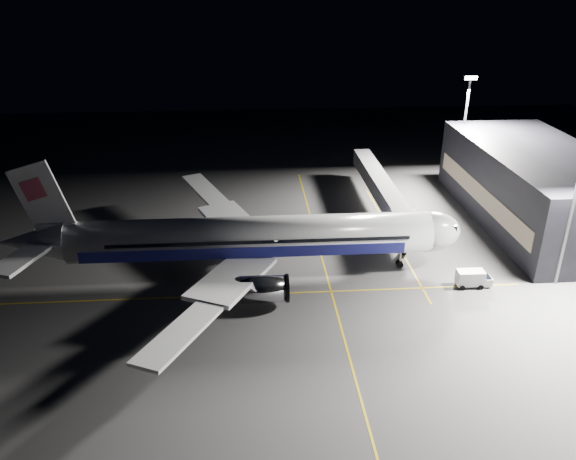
{
  "coord_description": "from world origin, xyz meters",
  "views": [
    {
      "loc": [
        -0.13,
        -67.81,
        37.55
      ],
      "look_at": [
        4.88,
        0.36,
        6.0
      ],
      "focal_mm": 35.0,
      "sensor_mm": 36.0,
      "label": 1
    }
  ],
  "objects_px": {
    "jet_bridge": "(383,190)",
    "safety_cone_c": "(276,233)",
    "floodlight_mast_north": "(465,121)",
    "service_truck": "(473,278)",
    "floodlight_mast_south": "(575,196)",
    "baggage_tug": "(236,215)",
    "safety_cone_a": "(245,233)",
    "airliner": "(244,238)",
    "safety_cone_b": "(267,249)"
  },
  "relations": [
    {
      "from": "safety_cone_a",
      "to": "baggage_tug",
      "type": "bearing_deg",
      "value": 103.66
    },
    {
      "from": "airliner",
      "to": "floodlight_mast_south",
      "type": "height_order",
      "value": "floodlight_mast_south"
    },
    {
      "from": "baggage_tug",
      "to": "safety_cone_c",
      "type": "bearing_deg",
      "value": -61.03
    },
    {
      "from": "safety_cone_a",
      "to": "safety_cone_b",
      "type": "height_order",
      "value": "safety_cone_b"
    },
    {
      "from": "floodlight_mast_north",
      "to": "safety_cone_b",
      "type": "distance_m",
      "value": 47.37
    },
    {
      "from": "safety_cone_c",
      "to": "floodlight_mast_south",
      "type": "bearing_deg",
      "value": -25.81
    },
    {
      "from": "airliner",
      "to": "safety_cone_a",
      "type": "bearing_deg",
      "value": 89.91
    },
    {
      "from": "service_truck",
      "to": "airliner",
      "type": "bearing_deg",
      "value": 169.27
    },
    {
      "from": "floodlight_mast_south",
      "to": "service_truck",
      "type": "xyz_separation_m",
      "value": [
        -11.36,
        -0.05,
        -11.13
      ]
    },
    {
      "from": "airliner",
      "to": "baggage_tug",
      "type": "xyz_separation_m",
      "value": [
        -1.45,
        18.09,
        -4.24
      ]
    },
    {
      "from": "jet_bridge",
      "to": "safety_cone_c",
      "type": "height_order",
      "value": "jet_bridge"
    },
    {
      "from": "jet_bridge",
      "to": "safety_cone_b",
      "type": "distance_m",
      "value": 23.52
    },
    {
      "from": "airliner",
      "to": "service_truck",
      "type": "relative_size",
      "value": 13.45
    },
    {
      "from": "safety_cone_c",
      "to": "floodlight_mast_north",
      "type": "bearing_deg",
      "value": 29.51
    },
    {
      "from": "jet_bridge",
      "to": "floodlight_mast_north",
      "type": "distance_m",
      "value": 24.06
    },
    {
      "from": "floodlight_mast_north",
      "to": "floodlight_mast_south",
      "type": "xyz_separation_m",
      "value": [
        0.0,
        -38.0,
        0.0
      ]
    },
    {
      "from": "safety_cone_c",
      "to": "jet_bridge",
      "type": "bearing_deg",
      "value": 19.83
    },
    {
      "from": "jet_bridge",
      "to": "safety_cone_b",
      "type": "height_order",
      "value": "jet_bridge"
    },
    {
      "from": "floodlight_mast_north",
      "to": "safety_cone_c",
      "type": "distance_m",
      "value": 43.31
    },
    {
      "from": "safety_cone_c",
      "to": "safety_cone_a",
      "type": "bearing_deg",
      "value": 173.37
    },
    {
      "from": "airliner",
      "to": "jet_bridge",
      "type": "height_order",
      "value": "airliner"
    },
    {
      "from": "jet_bridge",
      "to": "safety_cone_b",
      "type": "xyz_separation_m",
      "value": [
        -19.81,
        -11.93,
        -4.29
      ]
    },
    {
      "from": "floodlight_mast_north",
      "to": "service_truck",
      "type": "distance_m",
      "value": 41.24
    },
    {
      "from": "jet_bridge",
      "to": "safety_cone_c",
      "type": "bearing_deg",
      "value": -160.17
    },
    {
      "from": "jet_bridge",
      "to": "baggage_tug",
      "type": "relative_size",
      "value": 10.71
    },
    {
      "from": "safety_cone_c",
      "to": "airliner",
      "type": "bearing_deg",
      "value": -112.98
    },
    {
      "from": "safety_cone_b",
      "to": "jet_bridge",
      "type": "bearing_deg",
      "value": 31.06
    },
    {
      "from": "baggage_tug",
      "to": "safety_cone_b",
      "type": "xyz_separation_m",
      "value": [
        4.72,
        -11.96,
        -0.63
      ]
    },
    {
      "from": "floodlight_mast_north",
      "to": "safety_cone_c",
      "type": "height_order",
      "value": "floodlight_mast_north"
    },
    {
      "from": "floodlight_mast_south",
      "to": "safety_cone_a",
      "type": "distance_m",
      "value": 46.46
    },
    {
      "from": "floodlight_mast_north",
      "to": "safety_cone_c",
      "type": "xyz_separation_m",
      "value": [
        -36.2,
        -20.49,
        -12.04
      ]
    },
    {
      "from": "baggage_tug",
      "to": "safety_cone_a",
      "type": "xyz_separation_m",
      "value": [
        1.47,
        -6.03,
        -0.65
      ]
    },
    {
      "from": "floodlight_mast_north",
      "to": "safety_cone_c",
      "type": "bearing_deg",
      "value": -150.49
    },
    {
      "from": "floodlight_mast_south",
      "to": "airliner",
      "type": "bearing_deg",
      "value": 171.67
    },
    {
      "from": "airliner",
      "to": "baggage_tug",
      "type": "height_order",
      "value": "airliner"
    },
    {
      "from": "service_truck",
      "to": "safety_cone_c",
      "type": "bearing_deg",
      "value": 145.55
    },
    {
      "from": "floodlight_mast_north",
      "to": "service_truck",
      "type": "height_order",
      "value": "floodlight_mast_north"
    },
    {
      "from": "airliner",
      "to": "jet_bridge",
      "type": "xyz_separation_m",
      "value": [
        23.08,
        18.06,
        -0.58
      ]
    },
    {
      "from": "baggage_tug",
      "to": "safety_cone_b",
      "type": "bearing_deg",
      "value": -83.3
    },
    {
      "from": "baggage_tug",
      "to": "safety_cone_a",
      "type": "relative_size",
      "value": 5.96
    },
    {
      "from": "airliner",
      "to": "service_truck",
      "type": "xyz_separation_m",
      "value": [
        29.72,
        -6.06,
        -3.92
      ]
    },
    {
      "from": "safety_cone_a",
      "to": "safety_cone_c",
      "type": "height_order",
      "value": "safety_cone_c"
    },
    {
      "from": "floodlight_mast_north",
      "to": "floodlight_mast_south",
      "type": "height_order",
      "value": "same"
    },
    {
      "from": "floodlight_mast_north",
      "to": "safety_cone_a",
      "type": "height_order",
      "value": "floodlight_mast_north"
    },
    {
      "from": "service_truck",
      "to": "baggage_tug",
      "type": "relative_size",
      "value": 1.42
    },
    {
      "from": "airliner",
      "to": "safety_cone_b",
      "type": "bearing_deg",
      "value": 61.91
    },
    {
      "from": "floodlight_mast_north",
      "to": "service_truck",
      "type": "bearing_deg",
      "value": -106.62
    },
    {
      "from": "jet_bridge",
      "to": "safety_cone_c",
      "type": "relative_size",
      "value": 51.45
    },
    {
      "from": "airliner",
      "to": "safety_cone_b",
      "type": "distance_m",
      "value": 8.48
    },
    {
      "from": "floodlight_mast_south",
      "to": "safety_cone_c",
      "type": "xyz_separation_m",
      "value": [
        -36.2,
        17.51,
        -12.04
      ]
    }
  ]
}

